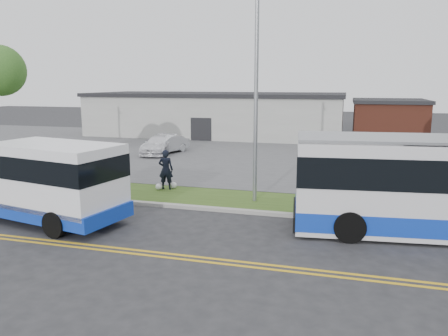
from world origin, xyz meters
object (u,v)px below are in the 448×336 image
(pedestrian, at_px, (166,169))
(parked_car_b, at_px, (159,145))
(parked_car_a, at_px, (165,144))
(streetlight_near, at_px, (256,86))
(shuttle_bus, at_px, (42,179))

(pedestrian, xyz_separation_m, parked_car_b, (-4.90, 10.22, -0.33))
(pedestrian, height_order, parked_car_b, pedestrian)
(pedestrian, xyz_separation_m, parked_car_a, (-4.55, 10.59, -0.33))
(streetlight_near, bearing_deg, parked_car_b, 130.54)
(shuttle_bus, height_order, parked_car_b, shuttle_bus)
(parked_car_b, bearing_deg, shuttle_bus, -88.17)
(shuttle_bus, distance_m, parked_car_b, 16.10)
(streetlight_near, height_order, parked_car_a, streetlight_near)
(shuttle_bus, relative_size, parked_car_a, 2.06)
(parked_car_b, bearing_deg, parked_car_a, 41.40)
(shuttle_bus, height_order, parked_car_a, shuttle_bus)
(parked_car_a, bearing_deg, shuttle_bus, -64.28)
(streetlight_near, bearing_deg, shuttle_bus, -148.02)
(pedestrian, relative_size, parked_car_a, 0.49)
(streetlight_near, relative_size, shuttle_bus, 1.13)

